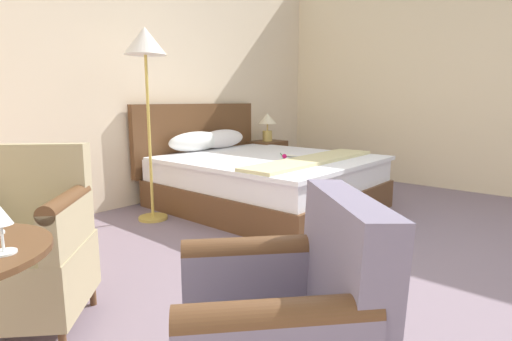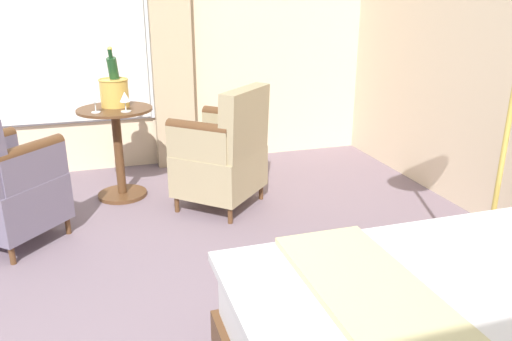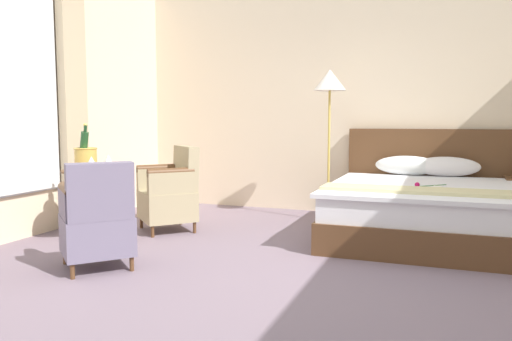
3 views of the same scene
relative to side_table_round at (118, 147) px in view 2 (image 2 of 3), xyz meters
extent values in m
cube|color=white|center=(-0.75, -0.41, 1.10)|extent=(0.02, 1.58, 2.10)
cube|color=white|center=(-0.72, -0.41, 1.10)|extent=(0.02, 1.50, 2.06)
cube|color=tan|center=(-0.67, 0.56, 1.04)|extent=(0.10, 0.36, 2.91)
cylinder|color=gold|center=(1.99, 1.86, -0.40)|extent=(0.28, 0.28, 0.03)
cylinder|color=gold|center=(1.99, 1.86, 0.39)|extent=(0.03, 0.03, 1.54)
cylinder|color=brown|center=(0.00, 0.00, -0.40)|extent=(0.39, 0.39, 0.03)
cylinder|color=brown|center=(0.00, 0.00, -0.06)|extent=(0.07, 0.07, 0.71)
cylinder|color=brown|center=(0.00, 0.00, 0.31)|extent=(0.57, 0.57, 0.02)
cylinder|color=gold|center=(-0.07, 0.01, 0.42)|extent=(0.22, 0.22, 0.21)
torus|color=gold|center=(-0.07, 0.01, 0.52)|extent=(0.23, 0.23, 0.02)
cylinder|color=white|center=(-0.07, 0.01, 0.50)|extent=(0.19, 0.19, 0.03)
cylinder|color=#1E4723|center=(-0.10, 0.02, 0.56)|extent=(0.13, 0.10, 0.28)
cylinder|color=#193D1E|center=(-0.06, 0.01, 0.72)|extent=(0.05, 0.04, 0.08)
sphere|color=gold|center=(-0.06, 0.01, 0.76)|extent=(0.04, 0.04, 0.04)
cylinder|color=white|center=(0.12, -0.14, 0.32)|extent=(0.07, 0.07, 0.01)
cylinder|color=white|center=(0.12, -0.14, 0.36)|extent=(0.01, 0.01, 0.08)
cone|color=white|center=(0.12, -0.14, 0.43)|extent=(0.07, 0.07, 0.06)
cylinder|color=white|center=(0.15, 0.08, 0.32)|extent=(0.08, 0.08, 0.01)
cylinder|color=white|center=(0.15, 0.08, 0.36)|extent=(0.01, 0.01, 0.07)
cone|color=white|center=(0.15, 0.08, 0.43)|extent=(0.08, 0.08, 0.07)
cylinder|color=brown|center=(0.08, 0.73, -0.35)|extent=(0.04, 0.04, 0.12)
cylinder|color=brown|center=(0.45, 0.38, -0.35)|extent=(0.04, 0.04, 0.12)
cylinder|color=brown|center=(0.40, 1.06, -0.35)|extent=(0.04, 0.04, 0.12)
cylinder|color=brown|center=(0.77, 0.71, -0.35)|extent=(0.04, 0.04, 0.12)
cube|color=tan|center=(0.43, 0.72, -0.13)|extent=(0.80, 0.80, 0.32)
cube|color=tan|center=(0.58, 0.88, 0.27)|extent=(0.50, 0.49, 0.50)
cube|color=tan|center=(0.24, 0.87, 0.14)|extent=(0.41, 0.42, 0.23)
cylinder|color=brown|center=(0.24, 0.87, 0.26)|extent=(0.41, 0.42, 0.09)
cube|color=tan|center=(0.59, 0.53, 0.14)|extent=(0.41, 0.42, 0.23)
cylinder|color=brown|center=(0.59, 0.53, 0.26)|extent=(0.41, 0.42, 0.09)
cylinder|color=brown|center=(0.60, -0.40, -0.35)|extent=(0.04, 0.04, 0.12)
cylinder|color=brown|center=(0.29, -0.73, -0.35)|extent=(0.04, 0.04, 0.12)
cylinder|color=brown|center=(0.94, -0.70, -0.35)|extent=(0.04, 0.04, 0.12)
cube|color=slate|center=(0.61, -0.72, -0.14)|extent=(0.76, 0.76, 0.31)
cube|color=slate|center=(0.74, -0.54, 0.13)|extent=(0.43, 0.40, 0.22)
cylinder|color=brown|center=(0.74, -0.54, 0.24)|extent=(0.43, 0.40, 0.09)
camera|label=1|loc=(-0.23, -1.39, 0.75)|focal=28.00mm
camera|label=2|loc=(3.94, -0.10, 1.13)|focal=35.00mm
camera|label=3|loc=(3.26, -4.04, 0.79)|focal=35.00mm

